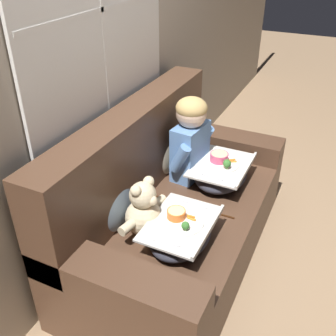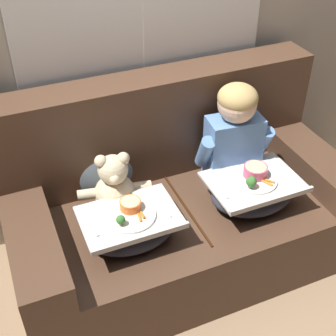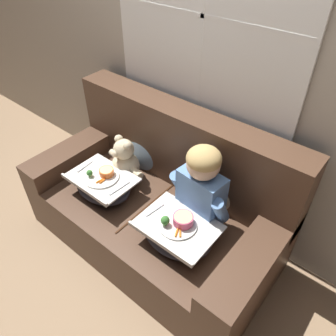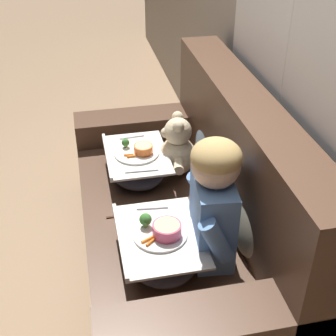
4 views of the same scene
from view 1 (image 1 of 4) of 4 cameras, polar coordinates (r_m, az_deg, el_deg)
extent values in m
plane|color=#8E7051|center=(2.76, 1.89, -12.20)|extent=(14.00, 14.00, 0.00)
cube|color=#A89E8E|center=(2.33, -10.15, 16.07)|extent=(8.00, 0.05, 2.60)
cube|color=white|center=(2.26, -9.78, 21.75)|extent=(1.33, 0.02, 1.45)
cube|color=black|center=(2.26, -9.91, 21.75)|extent=(1.28, 0.01, 1.40)
cube|color=white|center=(2.26, -9.69, 21.75)|extent=(0.02, 0.02, 1.40)
cube|color=white|center=(2.26, -9.69, 21.75)|extent=(1.28, 0.02, 0.02)
cube|color=#4C3323|center=(2.62, 1.97, -8.90)|extent=(1.77, 0.91, 0.42)
cube|color=#4C3323|center=(2.46, -5.15, 2.25)|extent=(1.77, 0.22, 0.58)
cube|color=#4C3323|center=(1.93, -7.61, -15.94)|extent=(0.22, 0.91, 0.15)
cube|color=#4C3323|center=(3.07, 7.94, 3.84)|extent=(0.22, 0.91, 0.15)
cube|color=#32190A|center=(2.48, 2.48, -5.30)|extent=(0.01, 0.65, 0.01)
ellipsoid|color=#C1B293|center=(2.75, -0.24, 2.78)|extent=(0.35, 0.17, 0.36)
ellipsoid|color=slate|center=(2.26, -7.62, -4.63)|extent=(0.36, 0.17, 0.38)
cube|color=#5B84BC|center=(2.67, 3.23, 2.48)|extent=(0.30, 0.19, 0.39)
sphere|color=beige|center=(2.55, 3.41, 7.96)|extent=(0.20, 0.20, 0.20)
ellipsoid|color=tan|center=(2.53, 3.44, 8.69)|extent=(0.20, 0.20, 0.14)
cylinder|color=#5B84BC|center=(2.52, 1.75, 1.41)|extent=(0.09, 0.16, 0.21)
cylinder|color=#5B84BC|center=(2.78, 5.17, 4.33)|extent=(0.09, 0.16, 0.21)
sphere|color=beige|center=(2.22, -3.56, -7.14)|extent=(0.21, 0.21, 0.21)
sphere|color=beige|center=(2.13, -3.69, -3.94)|extent=(0.15, 0.15, 0.15)
sphere|color=beige|center=(2.06, -4.69, -3.31)|extent=(0.06, 0.06, 0.06)
sphere|color=beige|center=(2.13, -2.83, -1.97)|extent=(0.06, 0.06, 0.06)
sphere|color=beige|center=(2.10, -2.28, -4.72)|extent=(0.05, 0.05, 0.05)
sphere|color=black|center=(2.09, -1.96, -4.78)|extent=(0.02, 0.02, 0.02)
cylinder|color=beige|center=(2.13, -5.86, -8.50)|extent=(0.11, 0.07, 0.05)
cylinder|color=beige|center=(2.29, -1.47, -5.05)|extent=(0.11, 0.07, 0.05)
cylinder|color=beige|center=(2.19, -2.12, -10.35)|extent=(0.07, 0.10, 0.05)
cylinder|color=beige|center=(2.24, -0.64, -9.06)|extent=(0.07, 0.10, 0.05)
ellipsoid|color=#2D2D38|center=(2.67, 7.65, -0.93)|extent=(0.45, 0.34, 0.13)
cube|color=beige|center=(2.63, 7.76, 0.41)|extent=(0.47, 0.35, 0.01)
cube|color=beige|center=(2.59, 11.32, -0.16)|extent=(0.47, 0.02, 0.02)
cylinder|color=white|center=(2.63, 7.78, 0.63)|extent=(0.23, 0.23, 0.01)
cylinder|color=#D64C70|center=(2.63, 7.43, 1.57)|extent=(0.12, 0.12, 0.05)
cylinder|color=#E5D189|center=(2.62, 7.46, 2.01)|extent=(0.11, 0.11, 0.01)
sphere|color=#38702D|center=(2.55, 8.57, 0.66)|extent=(0.05, 0.05, 0.05)
cylinder|color=#7A9E56|center=(2.56, 8.52, 0.12)|extent=(0.02, 0.02, 0.02)
cylinder|color=orange|center=(2.64, 9.25, 0.95)|extent=(0.04, 0.06, 0.01)
cylinder|color=orange|center=(2.65, 9.16, 1.17)|extent=(0.04, 0.05, 0.01)
cube|color=silver|center=(2.48, 6.42, -1.36)|extent=(0.03, 0.14, 0.01)
ellipsoid|color=#2D2D38|center=(2.16, 1.85, -9.54)|extent=(0.44, 0.32, 0.13)
cube|color=beige|center=(2.12, 1.88, -8.06)|extent=(0.46, 0.33, 0.01)
cube|color=beige|center=(2.06, 5.94, -8.92)|extent=(0.46, 0.02, 0.02)
cylinder|color=white|center=(2.11, 1.88, -7.80)|extent=(0.24, 0.24, 0.01)
cylinder|color=orange|center=(2.11, 1.21, -6.68)|extent=(0.10, 0.10, 0.04)
cylinder|color=#E5D189|center=(2.10, 1.22, -6.28)|extent=(0.09, 0.09, 0.01)
sphere|color=#38702D|center=(2.03, 2.55, -8.34)|extent=(0.04, 0.04, 0.04)
cylinder|color=#7A9E56|center=(2.04, 2.53, -8.81)|extent=(0.02, 0.02, 0.02)
cylinder|color=orange|center=(2.11, 3.41, -7.37)|extent=(0.02, 0.05, 0.01)
cylinder|color=orange|center=(2.13, 3.35, -7.02)|extent=(0.01, 0.05, 0.01)
cube|color=silver|center=(1.99, -0.23, -10.79)|extent=(0.02, 0.14, 0.01)
cube|color=silver|center=(2.24, 3.73, -5.23)|extent=(0.02, 0.17, 0.01)
camera|label=2|loc=(1.38, 72.20, 17.21)|focal=50.00mm
camera|label=3|loc=(2.95, 38.06, 28.94)|focal=35.00mm
camera|label=4|loc=(3.65, 22.72, 29.29)|focal=50.00mm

